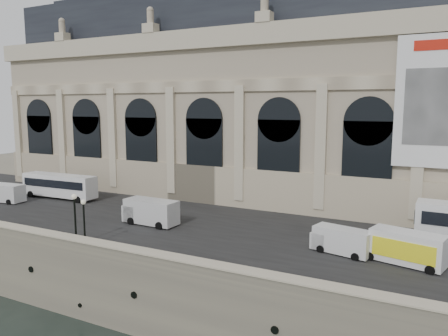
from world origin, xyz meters
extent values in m
plane|color=black|center=(0.00, 0.00, 0.00)|extent=(260.00, 260.00, 0.00)
cube|color=gray|center=(0.00, 35.00, 3.00)|extent=(160.00, 70.00, 6.00)
cube|color=#2D2D2D|center=(0.00, 14.00, 6.03)|extent=(160.00, 24.00, 0.06)
cube|color=gray|center=(0.00, 0.60, 6.55)|extent=(160.00, 1.20, 1.10)
cube|color=#BDB398|center=(0.00, 0.60, 7.15)|extent=(160.00, 1.40, 0.12)
cube|color=#BCAD91|center=(-6.00, 31.00, 17.00)|extent=(68.00, 18.00, 22.00)
cube|color=#BDB398|center=(-6.00, 21.85, 8.50)|extent=(68.60, 0.40, 5.00)
cube|color=#BDB398|center=(-6.00, 21.70, 26.80)|extent=(69.00, 0.80, 2.40)
cube|color=#BDB398|center=(-6.00, 21.85, 21.00)|extent=(68.00, 0.30, 1.40)
cube|color=#23282E|center=(-6.00, 31.00, 31.00)|extent=(64.00, 15.00, 6.00)
cube|color=black|center=(-34.00, 21.82, 12.50)|extent=(5.20, 0.25, 9.00)
cylinder|color=black|center=(-34.00, 21.82, 17.00)|extent=(5.20, 0.25, 5.20)
cube|color=#BDB398|center=(-29.00, 21.75, 14.00)|extent=(1.20, 0.50, 14.00)
cube|color=black|center=(-24.00, 21.82, 12.50)|extent=(5.20, 0.25, 9.00)
cylinder|color=black|center=(-24.00, 21.82, 17.00)|extent=(5.20, 0.25, 5.20)
cube|color=#BDB398|center=(-19.00, 21.75, 14.00)|extent=(1.20, 0.50, 14.00)
cube|color=black|center=(-14.00, 21.82, 12.50)|extent=(5.20, 0.25, 9.00)
cylinder|color=black|center=(-14.00, 21.82, 17.00)|extent=(5.20, 0.25, 5.20)
cube|color=#BDB398|center=(-9.00, 21.75, 14.00)|extent=(1.20, 0.50, 14.00)
cube|color=black|center=(-4.00, 21.82, 12.50)|extent=(5.20, 0.25, 9.00)
cylinder|color=black|center=(-4.00, 21.82, 17.00)|extent=(5.20, 0.25, 5.20)
cube|color=#BDB398|center=(1.00, 21.75, 14.00)|extent=(1.20, 0.50, 14.00)
cube|color=black|center=(6.00, 21.82, 12.50)|extent=(5.20, 0.25, 9.00)
cylinder|color=black|center=(6.00, 21.82, 17.00)|extent=(5.20, 0.25, 5.20)
cube|color=#BDB398|center=(11.00, 21.75, 14.00)|extent=(1.20, 0.50, 14.00)
cube|color=black|center=(16.00, 21.82, 12.50)|extent=(5.20, 0.25, 9.00)
cylinder|color=black|center=(16.00, 21.82, 17.00)|extent=(5.20, 0.25, 5.20)
cube|color=#BDB398|center=(21.00, 21.75, 14.00)|extent=(1.20, 0.50, 14.00)
cube|color=#BDB398|center=(-39.00, 21.75, 14.00)|extent=(1.20, 0.50, 14.00)
cube|color=white|center=(23.00, 21.55, 19.00)|extent=(9.00, 0.35, 13.00)
cube|color=red|center=(23.00, 21.35, 24.40)|extent=(6.00, 0.06, 1.00)
cube|color=gray|center=(22.50, 21.35, 18.50)|extent=(6.20, 0.06, 7.50)
cube|color=white|center=(-23.06, 15.44, 7.88)|extent=(11.38, 2.84, 2.92)
cube|color=black|center=(-28.72, 15.20, 8.16)|extent=(0.17, 2.17, 1.13)
cube|color=black|center=(-23.00, 14.23, 8.26)|extent=(10.34, 0.53, 1.03)
cube|color=black|center=(-23.11, 16.66, 8.26)|extent=(10.34, 0.53, 1.03)
cylinder|color=black|center=(-27.23, 14.08, 6.47)|extent=(0.95, 0.32, 0.94)
cylinder|color=black|center=(-27.34, 16.43, 6.47)|extent=(0.95, 0.32, 0.94)
cylinder|color=black|center=(-18.78, 14.45, 6.47)|extent=(0.95, 0.32, 0.94)
cylinder|color=black|center=(-18.88, 16.80, 6.47)|extent=(0.95, 0.32, 0.94)
cube|color=black|center=(21.35, 17.65, 8.49)|extent=(0.14, 2.50, 1.30)
cylinder|color=black|center=(22.96, 16.26, 6.54)|extent=(1.09, 0.35, 1.08)
cylinder|color=black|center=(23.03, 18.97, 6.54)|extent=(1.09, 0.35, 1.08)
cube|color=silver|center=(-27.70, 10.56, 7.31)|extent=(5.41, 2.55, 2.23)
cylinder|color=black|center=(-29.47, 11.41, 6.37)|extent=(0.76, 0.31, 0.74)
cylinder|color=black|center=(-25.93, 9.72, 6.37)|extent=(0.76, 0.31, 0.74)
cylinder|color=black|center=(-26.13, 11.74, 6.37)|extent=(0.76, 0.31, 0.74)
cube|color=silver|center=(-4.02, 10.51, 7.47)|extent=(5.95, 2.48, 2.50)
cube|color=silver|center=(-6.36, 10.59, 7.09)|extent=(1.72, 2.34, 1.74)
cube|color=black|center=(-6.97, 10.61, 7.69)|extent=(0.13, 1.96, 0.87)
cylinder|color=black|center=(-5.93, 9.43, 6.41)|extent=(0.84, 0.30, 0.83)
cylinder|color=black|center=(-5.86, 11.71, 6.41)|extent=(0.84, 0.30, 0.83)
cylinder|color=black|center=(-2.18, 9.30, 6.41)|extent=(0.84, 0.30, 0.83)
cylinder|color=black|center=(-2.10, 11.58, 6.41)|extent=(0.84, 0.30, 0.83)
cube|color=silver|center=(16.11, 10.49, 7.22)|extent=(5.17, 2.88, 2.08)
cube|color=silver|center=(14.21, 10.90, 6.90)|extent=(1.73, 2.14, 1.44)
cube|color=black|center=(13.71, 11.01, 7.40)|extent=(0.40, 1.60, 0.72)
cylinder|color=black|center=(14.39, 9.89, 6.34)|extent=(0.72, 0.37, 0.69)
cylinder|color=black|center=(14.79, 11.75, 6.34)|extent=(0.72, 0.37, 0.69)
cylinder|color=black|center=(17.44, 9.23, 6.34)|extent=(0.72, 0.37, 0.69)
cylinder|color=black|center=(17.84, 11.09, 6.34)|extent=(0.72, 0.37, 0.69)
cube|color=white|center=(21.26, 10.29, 7.45)|extent=(5.94, 3.37, 2.52)
cube|color=yellow|center=(21.01, 9.21, 7.45)|extent=(4.74, 1.17, 1.49)
cube|color=red|center=(21.01, 9.21, 7.45)|extent=(2.73, 0.68, 0.56)
cube|color=white|center=(18.18, 11.01, 6.89)|extent=(1.92, 2.34, 1.40)
cylinder|color=black|center=(18.48, 9.84, 6.37)|extent=(0.79, 0.42, 0.75)
cylinder|color=black|center=(18.97, 11.93, 6.37)|extent=(0.79, 0.42, 0.75)
cylinder|color=black|center=(23.02, 8.77, 6.37)|extent=(0.79, 0.42, 0.75)
cylinder|color=black|center=(23.51, 10.86, 6.37)|extent=(0.79, 0.42, 0.75)
cylinder|color=black|center=(-6.11, 1.91, 6.22)|extent=(0.48, 0.48, 0.44)
cylinder|color=black|center=(-6.11, 1.91, 8.19)|extent=(0.18, 0.18, 4.38)
sphere|color=beige|center=(-6.11, 1.91, 10.49)|extent=(0.48, 0.48, 0.48)
cylinder|color=black|center=(-4.91, 1.81, 6.20)|extent=(0.44, 0.44, 0.40)
cylinder|color=black|center=(-4.91, 1.81, 8.02)|extent=(0.16, 0.16, 4.04)
sphere|color=beige|center=(-4.91, 1.81, 10.14)|extent=(0.44, 0.44, 0.44)
camera|label=1|loc=(23.61, -26.16, 18.66)|focal=35.00mm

